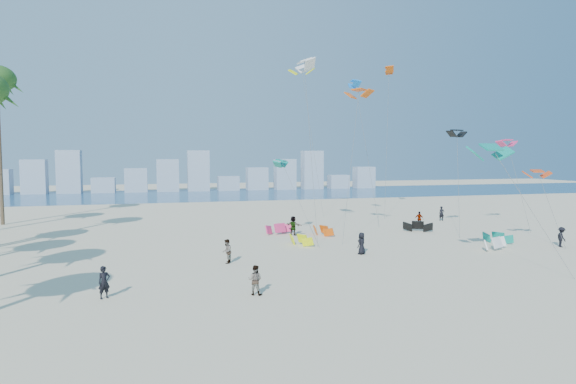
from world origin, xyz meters
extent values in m
plane|color=beige|center=(0.00, 0.00, 0.00)|extent=(220.00, 220.00, 0.00)
plane|color=navy|center=(0.00, 72.00, 0.01)|extent=(220.00, 220.00, 0.00)
imported|color=black|center=(-9.55, 5.62, 0.84)|extent=(0.73, 0.63, 1.68)
imported|color=gray|center=(-1.94, 4.26, 0.79)|extent=(0.97, 0.90, 1.59)
imported|color=black|center=(7.76, 12.63, 0.82)|extent=(0.95, 0.89, 1.63)
imported|color=gray|center=(19.35, 24.40, 0.78)|extent=(0.89, 0.93, 1.55)
imported|color=black|center=(24.44, 11.15, 0.81)|extent=(0.89, 1.17, 1.61)
imported|color=gray|center=(5.20, 22.35, 0.88)|extent=(1.49, 1.56, 1.76)
imported|color=black|center=(24.06, 27.65, 0.82)|extent=(0.65, 0.48, 1.63)
imported|color=gray|center=(-2.34, 12.18, 0.83)|extent=(0.85, 0.96, 1.65)
cylinder|color=#595959|center=(4.70, 18.66, 3.46)|extent=(1.71, 5.92, 6.93)
cylinder|color=#595959|center=(9.18, 18.27, 6.55)|extent=(2.64, 2.98, 13.11)
cylinder|color=#595959|center=(19.73, 18.31, 4.85)|extent=(1.20, 2.64, 9.71)
cylinder|color=#595959|center=(5.81, 19.04, 7.88)|extent=(0.50, 5.51, 15.77)
cylinder|color=#595959|center=(14.30, 26.43, 7.57)|extent=(1.70, 2.84, 15.15)
cylinder|color=#595959|center=(23.72, 11.56, 3.04)|extent=(0.85, 2.42, 6.09)
cylinder|color=#595959|center=(11.46, 36.12, 9.00)|extent=(2.16, 2.30, 18.00)
cylinder|color=#595959|center=(27.28, 19.52, 4.44)|extent=(0.28, 3.45, 8.90)
cylinder|color=#595959|center=(15.61, 4.62, 3.94)|extent=(2.87, 4.20, 7.89)
cylinder|color=#595959|center=(19.58, 32.50, 9.00)|extent=(1.89, 3.15, 18.00)
cylinder|color=brown|center=(-22.83, 37.00, 7.66)|extent=(0.40, 0.40, 15.33)
cube|color=#9EADBF|center=(-29.60, 82.00, 3.30)|extent=(4.40, 3.00, 6.60)
cube|color=#9EADBF|center=(-23.40, 82.00, 4.20)|extent=(4.40, 3.00, 8.40)
cube|color=#9EADBF|center=(-17.20, 82.00, 1.50)|extent=(4.40, 3.00, 3.00)
cube|color=#9EADBF|center=(-11.00, 82.00, 2.40)|extent=(4.40, 3.00, 4.80)
cube|color=#9EADBF|center=(-4.80, 82.00, 3.30)|extent=(4.40, 3.00, 6.60)
cube|color=#9EADBF|center=(1.40, 82.00, 4.20)|extent=(4.40, 3.00, 8.40)
cube|color=#9EADBF|center=(7.60, 82.00, 1.50)|extent=(4.40, 3.00, 3.00)
cube|color=#9EADBF|center=(13.80, 82.00, 2.40)|extent=(4.40, 3.00, 4.80)
cube|color=#9EADBF|center=(20.00, 82.00, 3.30)|extent=(4.40, 3.00, 6.60)
cube|color=#9EADBF|center=(26.20, 82.00, 4.20)|extent=(4.40, 3.00, 8.40)
cube|color=#9EADBF|center=(32.40, 82.00, 1.50)|extent=(4.40, 3.00, 3.00)
cube|color=#9EADBF|center=(38.60, 82.00, 2.40)|extent=(4.40, 3.00, 4.80)
camera|label=1|loc=(-6.79, -20.53, 7.33)|focal=30.40mm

